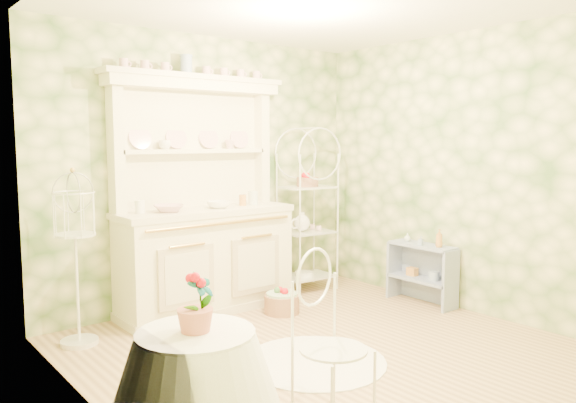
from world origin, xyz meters
TOP-DOWN VIEW (x-y plane):
  - floor at (0.00, 0.00)m, footprint 3.60×3.60m
  - ceiling at (0.00, 0.00)m, footprint 3.60×3.60m
  - wall_left at (-1.80, 0.00)m, footprint 3.60×3.60m
  - wall_right at (1.80, 0.00)m, footprint 3.60×3.60m
  - wall_back at (0.00, 1.80)m, footprint 3.60×3.60m
  - wall_front at (0.00, -1.80)m, footprint 3.60×3.60m
  - kitchen_dresser at (-0.20, 1.52)m, footprint 1.87×0.61m
  - bakers_rack at (1.09, 1.50)m, footprint 0.58×0.44m
  - side_shelf at (1.64, 0.35)m, footprint 0.31×0.73m
  - cafe_chair at (-0.77, -0.87)m, footprint 0.49×0.49m
  - birdcage_stand at (-1.49, 1.37)m, footprint 0.35×0.35m
  - floor_basket at (0.32, 0.99)m, footprint 0.39×0.39m
  - lace_rug at (-0.24, -0.12)m, footprint 1.42×1.42m
  - bowl_floral at (-0.60, 1.50)m, footprint 0.36×0.36m
  - bowl_white at (-0.09, 1.45)m, footprint 0.24×0.24m
  - cup_left at (-0.54, 1.68)m, footprint 0.12×0.12m
  - cup_right at (0.17, 1.66)m, footprint 0.10×0.10m
  - potted_geranium at (-1.59, -0.78)m, footprint 0.18×0.15m
  - bottle_amber at (1.63, 0.14)m, footprint 0.09×0.09m
  - bottle_blue at (1.58, 0.33)m, footprint 0.05×0.05m
  - bottle_glass at (1.64, 0.55)m, footprint 0.09×0.09m

SIDE VIEW (x-z plane):
  - floor at x=0.00m, z-range 0.00..0.00m
  - lace_rug at x=-0.24m, z-range 0.00..0.01m
  - floor_basket at x=0.32m, z-range 0.00..0.19m
  - side_shelf at x=1.64m, z-range 0.00..0.61m
  - cafe_chair at x=-0.77m, z-range 0.00..0.90m
  - bottle_glass at x=1.64m, z-range 0.60..0.69m
  - bottle_blue at x=1.58m, z-range 0.61..0.70m
  - bottle_amber at x=1.63m, z-range 0.59..0.77m
  - birdcage_stand at x=-1.49m, z-range 0.00..1.37m
  - potted_geranium at x=-1.59m, z-range 0.70..1.00m
  - bakers_rack at x=1.09m, z-range 0.00..1.74m
  - bowl_floral at x=-0.60m, z-range 0.98..1.05m
  - bowl_white at x=-0.09m, z-range 0.98..1.05m
  - kitchen_dresser at x=-0.20m, z-range 0.00..2.29m
  - wall_left at x=-1.80m, z-range 1.35..1.35m
  - wall_right at x=1.80m, z-range 1.35..1.35m
  - wall_back at x=0.00m, z-range 1.35..1.35m
  - wall_front at x=0.00m, z-range 1.35..1.35m
  - cup_left at x=-0.54m, z-range 1.57..1.65m
  - cup_right at x=0.17m, z-range 1.56..1.66m
  - ceiling at x=0.00m, z-range 2.70..2.70m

